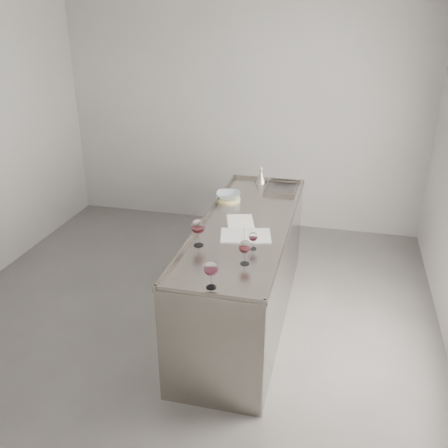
% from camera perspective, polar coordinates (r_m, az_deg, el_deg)
% --- Properties ---
extents(room_shell, '(4.54, 5.04, 2.84)m').
position_cam_1_polar(room_shell, '(3.96, -5.40, 5.12)').
color(room_shell, '#53504E').
rests_on(room_shell, ground).
extents(counter, '(0.77, 2.42, 0.97)m').
position_cam_1_polar(counter, '(4.48, 2.40, -5.45)').
color(counter, gray).
rests_on(counter, ground).
extents(wine_glass_left, '(0.11, 0.11, 0.22)m').
position_cam_1_polar(wine_glass_left, '(3.83, -2.98, -0.35)').
color(wine_glass_left, white).
rests_on(wine_glass_left, counter).
extents(wine_glass_middle, '(0.10, 0.10, 0.20)m').
position_cam_1_polar(wine_glass_middle, '(3.27, -1.49, -5.17)').
color(wine_glass_middle, white).
rests_on(wine_glass_middle, counter).
extents(wine_glass_right, '(0.10, 0.10, 0.19)m').
position_cam_1_polar(wine_glass_right, '(3.56, 2.41, -2.69)').
color(wine_glass_right, white).
rests_on(wine_glass_right, counter).
extents(wine_glass_small, '(0.07, 0.07, 0.14)m').
position_cam_1_polar(wine_glass_small, '(3.80, 3.36, -1.53)').
color(wine_glass_small, white).
rests_on(wine_glass_small, counter).
extents(notebook, '(0.45, 0.36, 0.02)m').
position_cam_1_polar(notebook, '(4.04, 2.48, -1.33)').
color(notebook, silver).
rests_on(notebook, counter).
extents(loose_paper_top, '(0.30, 0.37, 0.00)m').
position_cam_1_polar(loose_paper_top, '(4.31, 1.88, 0.29)').
color(loose_paper_top, white).
rests_on(loose_paper_top, counter).
extents(trivet, '(0.25, 0.25, 0.02)m').
position_cam_1_polar(trivet, '(4.78, 0.50, 2.86)').
color(trivet, '#CABE83').
rests_on(trivet, counter).
extents(ceramic_bowl, '(0.27, 0.27, 0.06)m').
position_cam_1_polar(ceramic_bowl, '(4.77, 0.50, 3.29)').
color(ceramic_bowl, '#95A8AE').
rests_on(ceramic_bowl, trivet).
extents(wine_funnel, '(0.13, 0.13, 0.19)m').
position_cam_1_polar(wine_funnel, '(5.25, 4.25, 5.30)').
color(wine_funnel, '#ACA699').
rests_on(wine_funnel, counter).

